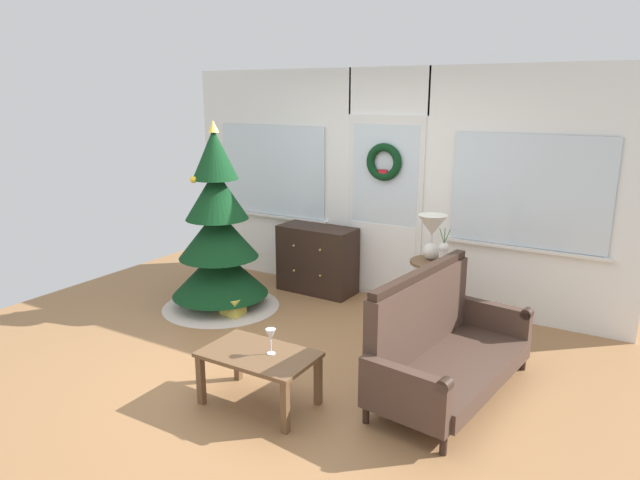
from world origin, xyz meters
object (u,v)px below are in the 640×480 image
Objects in this scene: christmas_tree at (218,243)px; dresser_cabinet at (317,259)px; side_table at (434,282)px; coffee_table at (259,360)px; wine_glass at (271,336)px; table_lamp at (432,231)px; settee_sofa at (441,345)px; gift_box at (233,307)px; flower_vase at (444,252)px.

dresser_cabinet is at bearing 56.20° from christmas_tree.
christmas_tree is 2.30m from side_table.
side_table reaches higher than coffee_table.
wine_glass is (1.02, -2.36, 0.17)m from dresser_cabinet.
dresser_cabinet is at bearing 113.46° from wine_glass.
table_lamp is at bearing 15.65° from christmas_tree.
dresser_cabinet is 2.07× the size of table_lamp.
table_lamp is 2.20m from coffee_table.
dresser_cabinet is at bearing 143.40° from settee_sofa.
side_table is at bearing 112.52° from settee_sofa.
side_table is at bearing -14.58° from dresser_cabinet.
dresser_cabinet is 1.62m from side_table.
gift_box is at bearing 138.39° from wine_glass.
side_table is (-0.45, 1.09, 0.13)m from settee_sofa.
christmas_tree is 2.18m from wine_glass.
wine_glass is 0.93× the size of gift_box.
christmas_tree is at bearing 138.11° from coffee_table.
christmas_tree reaches higher than table_lamp.
flower_vase is at bearing 71.24° from wine_glass.
table_lamp reaches higher than coffee_table.
table_lamp reaches higher than wine_glass.
christmas_tree is at bearing -123.80° from dresser_cabinet.
side_table is at bearing -33.69° from table_lamp.
dresser_cabinet is (0.65, 0.97, -0.33)m from christmas_tree.
gift_box is (-2.00, -0.68, -0.72)m from flower_vase.
side_table is 2.03× the size of flower_vase.
flower_vase is at bearing 12.28° from christmas_tree.
side_table is at bearing 14.28° from christmas_tree.
flower_vase is 1.79× the size of wine_glass.
table_lamp is at bearing 114.37° from settee_sofa.
table_lamp reaches higher than dresser_cabinet.
table_lamp reaches higher than gift_box.
wine_glass is (-0.64, -1.89, -0.27)m from flower_vase.
coffee_table is 0.23m from wine_glass.
dresser_cabinet is at bearing 73.71° from gift_box.
table_lamp is at bearing 146.31° from side_table.
settee_sofa reaches higher than coffee_table.
table_lamp is 0.52× the size of coffee_table.
christmas_tree is 9.53× the size of gift_box.
table_lamp is 2.26× the size of wine_glass.
christmas_tree is 2.16m from coffee_table.
side_table is 2.08m from gift_box.
flower_vase is at bearing -32.01° from table_lamp.
flower_vase reaches higher than wine_glass.
dresser_cabinet reaches higher than gift_box.
gift_box is at bearing -29.80° from christmas_tree.
flower_vase is 1.66× the size of gift_box.
settee_sofa reaches higher than dresser_cabinet.
dresser_cabinet is at bearing 111.33° from coffee_table.
flower_vase reaches higher than side_table.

